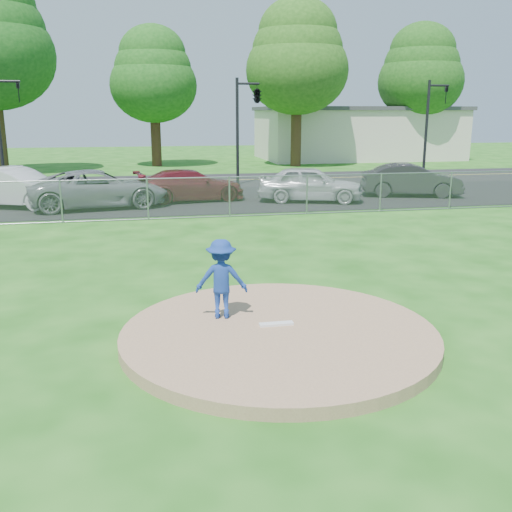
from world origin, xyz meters
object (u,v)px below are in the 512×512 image
Objects in this scene: commercial_building at (357,133)px; pitcher at (221,279)px; tree_right at (297,57)px; parked_car_white at (14,187)px; tree_far_right at (421,71)px; traffic_signal_center at (255,97)px; tree_center at (153,74)px; parked_car_pearl at (310,184)px; parked_car_darkred at (190,185)px; traffic_signal_right at (431,121)px; traffic_signal_left at (3,122)px; parked_car_gray at (99,189)px; parked_car_charcoal at (411,180)px; traffic_cone at (62,200)px.

commercial_building is 11.40× the size of pitcher.
parked_car_white is (-16.33, -16.01, -6.82)m from tree_right.
tree_right is at bearing -139.40° from commercial_building.
tree_far_right reaches higher than traffic_signal_center.
tree_center is 1.76× the size of traffic_signal_center.
tree_center is 20.65m from parked_car_pearl.
parked_car_darkred is (-9.08, -15.72, -6.95)m from tree_right.
traffic_signal_left is at bearing 180.00° from traffic_signal_right.
parked_car_charcoal is at bearing -97.38° from parked_car_gray.
tree_center is 19.85m from parked_car_gray.
commercial_building is at bearing 32.87° from traffic_signal_left.
parked_car_charcoal is (17.50, -0.19, -0.07)m from parked_car_white.
parked_car_white is (-23.33, -22.01, -1.33)m from commercial_building.
tree_right is 18.67m from parked_car_pearl.
traffic_signal_left is at bearing 116.56° from traffic_cone.
traffic_cone is 2.08m from parked_car_white.
tree_far_right is 15.74× the size of traffic_cone.
tree_center is 19.64m from traffic_signal_right.
parked_car_charcoal is at bearing -65.92° from parked_car_white.
tree_far_right is 31.68m from parked_car_gray.
tree_far_right is 2.25× the size of parked_car_darkred.
parked_car_gray is 8.98m from parked_car_pearl.
traffic_signal_right is (-5.76, -13.00, -3.70)m from tree_far_right.
tree_center is at bearing 141.78° from traffic_signal_right.
traffic_signal_center is (12.73, -0.00, 1.25)m from traffic_signal_left.
traffic_signal_right reaches higher than traffic_cone.
pitcher is 0.26× the size of parked_car_gray.
parked_car_gray is 1.22× the size of parked_car_pearl.
traffic_cone is at bearing 105.77° from parked_car_pearl.
parked_car_white is 17.50m from parked_car_charcoal.
traffic_cone is (-21.42, -22.68, -1.81)m from commercial_building.
traffic_signal_right is 20.98m from traffic_cone.
commercial_building is 2.93× the size of traffic_signal_right.
parked_car_white is at bearing -76.59° from traffic_signal_left.
tree_center is 2.06× the size of parked_car_darkred.
parked_car_darkred is (-16.08, -21.72, -1.46)m from commercial_building.
commercial_building reaches higher than parked_car_charcoal.
pitcher is at bearing -72.60° from traffic_cone.
parked_car_charcoal is (11.04, 15.01, -0.16)m from pitcher.
parked_car_gray is (-18.16, -6.80, -2.58)m from traffic_signal_right.
parked_car_pearl is at bearing -115.53° from commercial_building.
tree_center is 6.84× the size of pitcher.
tree_center is 20.15m from traffic_cone.
tree_right reaches higher than parked_car_darkred.
traffic_signal_left is 6.68m from parked_car_white.
traffic_signal_center is 13.35m from parked_car_white.
parked_car_gray is at bearing -4.37° from traffic_cone.
traffic_signal_center reaches higher than commercial_building.
traffic_signal_center is 8.03m from parked_car_darkred.
parked_car_darkred is at bearing -125.30° from traffic_signal_center.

